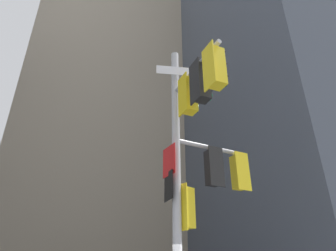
{
  "coord_description": "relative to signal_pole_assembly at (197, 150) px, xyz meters",
  "views": [
    {
      "loc": [
        -2.63,
        -6.78,
        2.01
      ],
      "look_at": [
        -0.04,
        0.55,
        5.85
      ],
      "focal_mm": 30.89,
      "sensor_mm": 36.0,
      "label": 1
    }
  ],
  "objects": [
    {
      "name": "building_tower_right",
      "position": [
        14.68,
        10.26,
        21.25
      ],
      "size": [
        16.85,
        16.85,
        52.02
      ],
      "primitive_type": "cube",
      "color": "#4C5460",
      "rests_on": "ground"
    },
    {
      "name": "signal_pole_assembly",
      "position": [
        0.0,
        0.0,
        0.0
      ],
      "size": [
        3.03,
        2.95,
        8.14
      ],
      "color": "#B2B2B5",
      "rests_on": "ground"
    },
    {
      "name": "building_mid_block",
      "position": [
        -0.23,
        23.2,
        14.87
      ],
      "size": [
        15.45,
        15.45,
        39.26
      ],
      "primitive_type": "cube",
      "color": "tan",
      "rests_on": "ground"
    }
  ]
}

